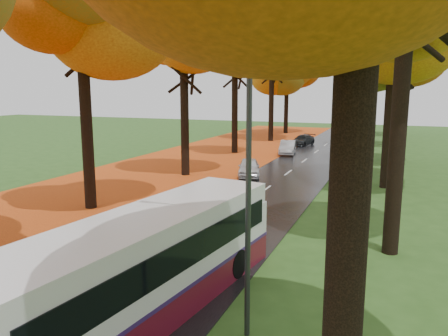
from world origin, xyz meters
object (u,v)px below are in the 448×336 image
Objects in this scene: streetlamp_near at (239,154)px; bus at (147,262)px; streetlamp_mid at (345,111)px; car_dark at (303,140)px; streetlamp_far at (367,102)px; car_silver at (288,147)px; car_white at (249,167)px.

bus is at bearing 179.99° from streetlamp_near.
streetlamp_mid is 18.21m from car_dark.
streetlamp_far reaches higher than car_silver.
car_silver is at bearing 103.88° from bus.
car_dark is at bearing 99.27° from streetlamp_near.
streetlamp_far reaches higher than car_dark.
streetlamp_far is (0.00, 44.00, 0.00)m from streetlamp_near.
streetlamp_far is (0.00, 22.00, 0.00)m from streetlamp_mid.
streetlamp_mid is at bearing 90.41° from bus.
streetlamp_far is 2.14× the size of car_white.
car_silver is 7.34m from car_dark.
bus is 38.77m from car_dark.
car_silver is at bearing 101.31° from streetlamp_near.
bus is at bearing -92.18° from car_silver.
streetlamp_near is at bearing -87.37° from car_silver.
car_dark is at bearing 102.72° from bus.
streetlamp_mid is 22.39m from bus.
car_silver is 1.01× the size of car_dark.
bus is 2.96× the size of car_white.
streetlamp_mid is at bearing -56.23° from car_dark.
car_white is at bearing -77.02° from car_dark.
streetlamp_mid is at bearing -64.62° from car_silver.
streetlamp_far is 14.76m from car_silver.
streetlamp_far is at bearing 90.00° from streetlamp_near.
streetlamp_far is 2.02× the size of car_silver.
bus is at bearing -71.68° from car_dark.
car_silver is (-6.25, 31.24, -4.02)m from streetlamp_near.
car_white is at bearing -98.91° from car_silver.
streetlamp_near is at bearing -90.00° from streetlamp_mid.
car_white is 0.95× the size of car_silver.
car_silver is (-6.25, 9.24, -4.02)m from streetlamp_mid.
bus reaches higher than car_silver.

